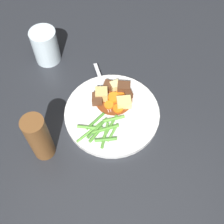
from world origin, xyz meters
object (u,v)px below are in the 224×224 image
carrot_slice_1 (122,95)px  carrot_slice_2 (118,109)px  carrot_slice_3 (109,105)px  meat_chunk_0 (128,94)px  meat_chunk_3 (97,99)px  fork (104,88)px  water_glass (45,46)px  potato_chunk_0 (116,86)px  meat_chunk_1 (108,85)px  carrot_slice_0 (113,98)px  dinner_plate (112,113)px  pepper_mill (39,138)px  meat_chunk_2 (124,88)px  potato_chunk_1 (124,103)px  potato_chunk_2 (101,94)px

carrot_slice_1 → carrot_slice_2: carrot_slice_1 is taller
carrot_slice_1 → carrot_slice_2: size_ratio=1.30×
carrot_slice_3 → meat_chunk_0: meat_chunk_0 is taller
carrot_slice_2 → meat_chunk_0: (0.05, -0.02, 0.00)m
meat_chunk_3 → fork: bearing=-13.8°
carrot_slice_1 → meat_chunk_3: size_ratio=1.23×
carrot_slice_2 → water_glass: size_ratio=0.26×
potato_chunk_0 → meat_chunk_1: potato_chunk_0 is taller
carrot_slice_0 → potato_chunk_0: potato_chunk_0 is taller
dinner_plate → pepper_mill: pepper_mill is taller
potato_chunk_0 → meat_chunk_2: size_ratio=0.72×
pepper_mill → fork: bearing=-31.9°
potato_chunk_1 → meat_chunk_2: size_ratio=1.10×
meat_chunk_1 → carrot_slice_1: bearing=-123.1°
carrot_slice_1 → fork: size_ratio=0.22×
carrot_slice_2 → fork: bearing=36.2°
potato_chunk_0 → potato_chunk_2: (-0.03, 0.03, 0.00)m
meat_chunk_1 → water_glass: bearing=63.0°
potato_chunk_1 → potato_chunk_2: potato_chunk_2 is taller
carrot_slice_0 → potato_chunk_2: size_ratio=0.98×
potato_chunk_0 → meat_chunk_0: 0.04m
dinner_plate → carrot_slice_0: bearing=4.1°
dinner_plate → carrot_slice_0: (0.04, 0.00, 0.01)m
carrot_slice_1 → meat_chunk_2: bearing=-10.2°
carrot_slice_0 → carrot_slice_3: size_ratio=1.28×
carrot_slice_1 → potato_chunk_0: potato_chunk_0 is taller
carrot_slice_1 → pepper_mill: 0.25m
carrot_slice_3 → meat_chunk_0: (0.04, -0.05, 0.00)m
carrot_slice_0 → potato_chunk_0: bearing=-6.8°
meat_chunk_1 → carrot_slice_3: bearing=-171.6°
carrot_slice_3 → pepper_mill: (-0.14, 0.14, 0.05)m
carrot_slice_0 → carrot_slice_1: carrot_slice_0 is taller
carrot_slice_3 → carrot_slice_2: bearing=-107.6°
carrot_slice_1 → water_glass: size_ratio=0.34×
carrot_slice_3 → potato_chunk_1: bearing=-79.9°
carrot_slice_1 → carrot_slice_2: bearing=172.9°
carrot_slice_3 → meat_chunk_2: 0.07m
meat_chunk_0 → fork: meat_chunk_0 is taller
carrot_slice_0 → meat_chunk_0: 0.04m
potato_chunk_0 → meat_chunk_1: bearing=84.4°
carrot_slice_2 → potato_chunk_2: potato_chunk_2 is taller
carrot_slice_1 → meat_chunk_1: size_ratio=1.48×
carrot_slice_2 → meat_chunk_3: 0.06m
potato_chunk_2 → fork: potato_chunk_2 is taller
carrot_slice_0 → carrot_slice_1: 0.03m
potato_chunk_2 → meat_chunk_0: potato_chunk_2 is taller
dinner_plate → potato_chunk_1: potato_chunk_1 is taller
potato_chunk_1 → meat_chunk_0: size_ratio=1.82×
meat_chunk_3 → dinner_plate: bearing=-122.7°
carrot_slice_0 → carrot_slice_3: bearing=163.1°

